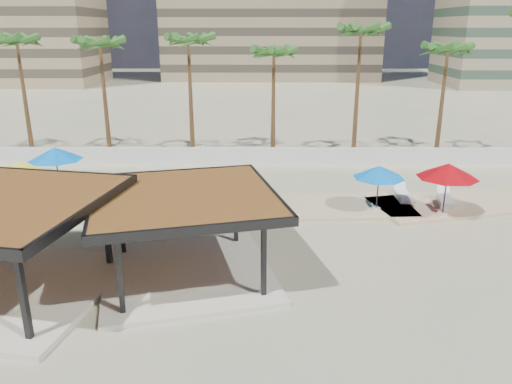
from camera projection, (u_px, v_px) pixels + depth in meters
ground at (208, 271)px, 19.55m from camera, size 200.00×200.00×0.00m
promenade at (259, 204)px, 26.79m from camera, size 44.45×7.97×0.24m
boundary_wall at (230, 156)px, 34.55m from camera, size 56.00×0.30×1.20m
pavilion_central at (186, 227)px, 18.60m from camera, size 8.03×8.03×3.36m
pavilion_west at (1, 238)px, 17.30m from camera, size 8.35×8.35×3.62m
umbrella_b at (20, 169)px, 24.33m from camera, size 3.71×3.71×2.70m
umbrella_c at (448, 171)px, 24.21m from camera, size 3.88×3.88×2.66m
umbrella_d at (379, 172)px, 25.04m from camera, size 3.46×3.46×2.33m
umbrella_f at (55, 154)px, 27.57m from camera, size 3.91×3.91×2.63m
lounger_a at (35, 193)px, 27.62m from camera, size 1.62×2.30×0.84m
lounger_b at (402, 194)px, 27.36m from camera, size 0.71×2.10×0.79m
lounger_c at (445, 200)px, 26.46m from camera, size 1.02×2.13×0.77m
palm_b at (17, 45)px, 34.90m from camera, size 3.00×3.00×9.05m
palm_c at (100, 48)px, 34.35m from camera, size 3.00×3.00×8.89m
palm_d at (188, 44)px, 35.01m from camera, size 3.00×3.00×9.09m
palm_e at (274, 56)px, 34.73m from camera, size 3.00×3.00×8.28m
palm_f at (361, 35)px, 34.45m from camera, size 3.00×3.00×9.74m
palm_g at (448, 53)px, 34.40m from camera, size 3.00×3.00×8.51m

